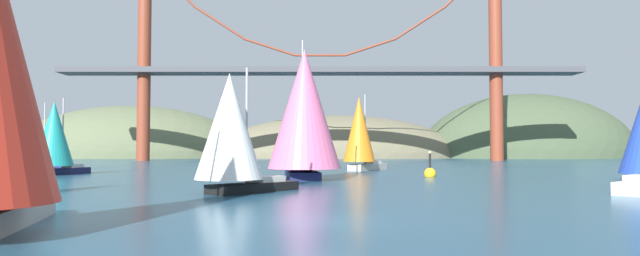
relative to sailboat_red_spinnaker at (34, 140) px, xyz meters
The scene contains 11 objects.
ground_plane 55.67m from the sailboat_red_spinnaker, 52.21° to the right, with size 360.00×360.00×0.00m, color navy.
headland_left 93.55m from the sailboat_red_spinnaker, 102.96° to the left, with size 69.93×44.00×30.17m, color #5B6647.
headland_center 99.18m from the sailboat_red_spinnaker, 66.80° to the left, with size 73.81×44.00×24.56m, color #6B664C.
headland_right 130.98m from the sailboat_red_spinnaker, 44.09° to the left, with size 62.10×44.00×37.08m, color #425138.
suspension_bridge 63.76m from the sailboat_red_spinnaker, 56.33° to the left, with size 112.38×6.00×44.32m.
sailboat_red_spinnaker is the anchor object (origin of this frame).
sailboat_orange_sail 38.76m from the sailboat_red_spinnaker, ahead, with size 6.39×7.54×9.10m.
sailboat_teal_sail 12.81m from the sailboat_red_spinnaker, 53.67° to the right, with size 4.52×7.18×7.77m.
sailboat_pink_spinnaker 37.79m from the sailboat_red_spinnaker, 29.87° to the right, with size 6.75×10.42×12.09m.
sailboat_white_mainsail 43.29m from the sailboat_red_spinnaker, 48.17° to the right, with size 6.68×7.21×7.49m.
channel_buoy 46.50m from the sailboat_red_spinnaker, 17.55° to the right, with size 1.10×1.10×2.64m.
Camera 1 is at (0.00, -19.06, 2.62)m, focal length 29.70 mm.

